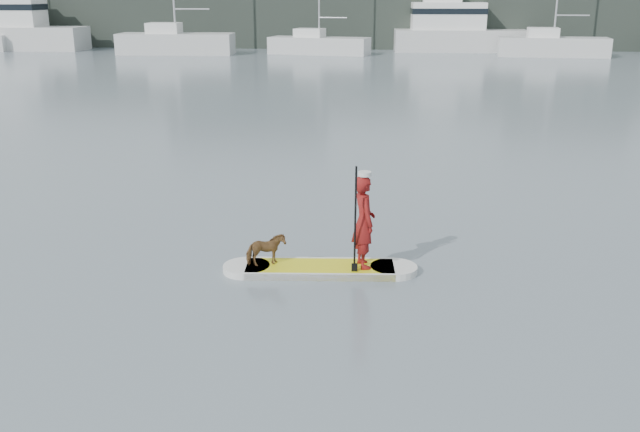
# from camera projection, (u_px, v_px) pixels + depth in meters

# --- Properties ---
(ground) EXTENTS (140.00, 140.00, 0.00)m
(ground) POSITION_uv_depth(u_px,v_px,m) (190.00, 299.00, 11.03)
(ground) COLOR slate
(ground) RESTS_ON ground
(paddleboard) EXTENTS (3.29, 1.00, 0.12)m
(paddleboard) POSITION_uv_depth(u_px,v_px,m) (320.00, 269.00, 12.08)
(paddleboard) COLOR yellow
(paddleboard) RESTS_ON ground
(paddler) EXTENTS (0.54, 0.66, 1.57)m
(paddler) POSITION_uv_depth(u_px,v_px,m) (364.00, 222.00, 11.81)
(paddler) COLOR maroon
(paddler) RESTS_ON paddleboard
(white_cap) EXTENTS (0.22, 0.22, 0.07)m
(white_cap) POSITION_uv_depth(u_px,v_px,m) (365.00, 174.00, 11.56)
(white_cap) COLOR silver
(white_cap) RESTS_ON paddler
(dog) EXTENTS (0.72, 0.55, 0.55)m
(dog) POSITION_uv_depth(u_px,v_px,m) (266.00, 250.00, 12.00)
(dog) COLOR brown
(dog) RESTS_ON paddleboard
(paddle) EXTENTS (0.10, 0.30, 2.00)m
(paddle) POSITION_uv_depth(u_px,v_px,m) (355.00, 233.00, 11.61)
(paddle) COLOR black
(paddle) RESTS_ON ground
(sailboat_c) EXTENTS (8.74, 3.35, 12.34)m
(sailboat_c) POSITION_uv_depth(u_px,v_px,m) (175.00, 42.00, 53.85)
(sailboat_c) COLOR silver
(sailboat_c) RESTS_ON ground
(sailboat_d) EXTENTS (7.86, 3.80, 11.11)m
(sailboat_d) POSITION_uv_depth(u_px,v_px,m) (318.00, 43.00, 53.91)
(sailboat_d) COLOR silver
(sailboat_d) RESTS_ON ground
(sailboat_e) EXTENTS (7.98, 3.24, 11.28)m
(sailboat_e) POSITION_uv_depth(u_px,v_px,m) (552.00, 45.00, 52.07)
(sailboat_e) COLOR silver
(sailboat_e) RESTS_ON ground
(motor_yacht_a) EXTENTS (10.43, 3.64, 6.18)m
(motor_yacht_a) POSITION_uv_depth(u_px,v_px,m) (455.00, 29.00, 56.13)
(motor_yacht_a) COLOR silver
(motor_yacht_a) RESTS_ON ground
(motor_yacht_b) EXTENTS (10.24, 3.60, 6.73)m
(motor_yacht_b) POSITION_uv_depth(u_px,v_px,m) (15.00, 26.00, 57.57)
(motor_yacht_b) COLOR silver
(motor_yacht_b) RESTS_ON ground
(shore_mass) EXTENTS (90.00, 6.00, 6.00)m
(shore_mass) POSITION_uv_depth(u_px,v_px,m) (360.00, 11.00, 60.40)
(shore_mass) COLOR black
(shore_mass) RESTS_ON ground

